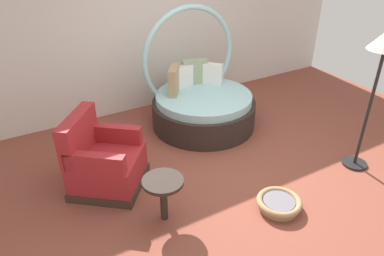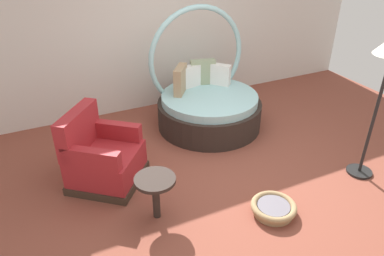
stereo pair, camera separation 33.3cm
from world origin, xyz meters
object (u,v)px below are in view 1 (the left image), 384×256
(side_table, at_px, (163,187))
(red_armchair, at_px, (103,162))
(floor_lamp, at_px, (384,54))
(pet_basket, at_px, (279,203))
(round_daybed, at_px, (201,102))

(side_table, bearing_deg, red_armchair, 112.30)
(side_table, xyz_separation_m, floor_lamp, (2.66, -0.37, 1.11))
(red_armchair, height_order, pet_basket, red_armchair)
(round_daybed, bearing_deg, pet_basket, -97.77)
(red_armchair, relative_size, side_table, 2.16)
(round_daybed, bearing_deg, red_armchair, -157.32)
(floor_lamp, bearing_deg, round_daybed, 120.08)
(side_table, relative_size, floor_lamp, 0.29)
(red_armchair, height_order, floor_lamp, floor_lamp)
(side_table, distance_m, floor_lamp, 2.90)
(round_daybed, height_order, floor_lamp, floor_lamp)
(pet_basket, bearing_deg, round_daybed, 82.23)
(pet_basket, distance_m, floor_lamp, 2.08)
(side_table, bearing_deg, floor_lamp, -7.92)
(round_daybed, distance_m, floor_lamp, 2.62)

